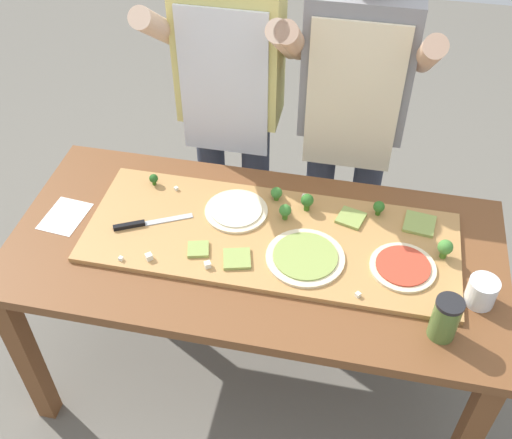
{
  "coord_description": "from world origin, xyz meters",
  "views": [
    {
      "loc": [
        0.3,
        -1.43,
        2.32
      ],
      "look_at": [
        -0.01,
        0.07,
        0.86
      ],
      "focal_mm": 42.99,
      "sensor_mm": 36.0,
      "label": 1
    }
  ],
  "objects": [
    {
      "name": "cheese_crumble_c",
      "position": [
        -0.13,
        -0.15,
        0.83
      ],
      "size": [
        0.03,
        0.03,
        0.02
      ],
      "primitive_type": "cube",
      "rotation": [
        0.0,
        0.0,
        0.53
      ],
      "color": "silver",
      "rests_on": "cutting_board"
    },
    {
      "name": "broccoli_floret_back_right",
      "position": [
        -0.43,
        0.22,
        0.85
      ],
      "size": [
        0.03,
        0.03,
        0.05
      ],
      "color": "#2C5915",
      "rests_on": "cutting_board"
    },
    {
      "name": "chefs_knife",
      "position": [
        -0.4,
        -0.0,
        0.82
      ],
      "size": [
        0.26,
        0.14,
        0.02
      ],
      "color": "#B7BABF",
      "rests_on": "cutting_board"
    },
    {
      "name": "cheese_crumble_a",
      "position": [
        -0.42,
        -0.18,
        0.83
      ],
      "size": [
        0.02,
        0.02,
        0.01
      ],
      "primitive_type": "cube",
      "rotation": [
        0.0,
        0.0,
        1.28
      ],
      "color": "white",
      "rests_on": "cutting_board"
    },
    {
      "name": "pizza_slice_near_right",
      "position": [
        -0.18,
        -0.08,
        0.82
      ],
      "size": [
        0.09,
        0.09,
        0.01
      ],
      "primitive_type": "cube",
      "rotation": [
        0.0,
        0.0,
        0.26
      ],
      "color": "#899E4C",
      "rests_on": "cutting_board"
    },
    {
      "name": "ground_plane",
      "position": [
        0.0,
        0.0,
        0.0
      ],
      "size": [
        8.0,
        8.0,
        0.0
      ],
      "primitive_type": "plane",
      "color": "#6B665B"
    },
    {
      "name": "pizza_whole_cheese_artichoke",
      "position": [
        -0.09,
        0.13,
        0.83
      ],
      "size": [
        0.23,
        0.23,
        0.02
      ],
      "color": "beige",
      "rests_on": "cutting_board"
    },
    {
      "name": "prep_table",
      "position": [
        0.0,
        0.0,
        0.69
      ],
      "size": [
        1.7,
        0.81,
        0.8
      ],
      "color": "brown",
      "rests_on": "ground"
    },
    {
      "name": "sauce_jar",
      "position": [
        0.62,
        -0.25,
        0.87
      ],
      "size": [
        0.08,
        0.08,
        0.15
      ],
      "color": "#517033",
      "rests_on": "prep_table"
    },
    {
      "name": "pizza_whole_tomato_red",
      "position": [
        0.5,
        -0.02,
        0.83
      ],
      "size": [
        0.22,
        0.22,
        0.02
      ],
      "color": "beige",
      "rests_on": "cutting_board"
    },
    {
      "name": "cook_right",
      "position": [
        0.26,
        0.61,
        1.0
      ],
      "size": [
        0.54,
        0.39,
        1.67
      ],
      "color": "#333847",
      "rests_on": "ground"
    },
    {
      "name": "cook_left",
      "position": [
        -0.23,
        0.61,
        1.0
      ],
      "size": [
        0.54,
        0.39,
        1.67
      ],
      "color": "#333847",
      "rests_on": "ground"
    },
    {
      "name": "pizza_slice_far_left",
      "position": [
        -0.04,
        -0.1,
        0.82
      ],
      "size": [
        0.11,
        0.11,
        0.01
      ],
      "primitive_type": "cube",
      "rotation": [
        0.0,
        0.0,
        0.26
      ],
      "color": "#899E4C",
      "rests_on": "cutting_board"
    },
    {
      "name": "broccoli_floret_front_left",
      "position": [
        0.4,
        0.22,
        0.85
      ],
      "size": [
        0.04,
        0.04,
        0.06
      ],
      "color": "#366618",
      "rests_on": "cutting_board"
    },
    {
      "name": "cutting_board",
      "position": [
        0.05,
        0.04,
        0.81
      ],
      "size": [
        1.28,
        0.49,
        0.02
      ],
      "primitive_type": "cube",
      "color": "#B27F47",
      "rests_on": "prep_table"
    },
    {
      "name": "cheese_crumble_e",
      "position": [
        0.13,
        0.25,
        0.83
      ],
      "size": [
        0.02,
        0.02,
        0.02
      ],
      "primitive_type": "cube",
      "rotation": [
        0.0,
        0.0,
        1.46
      ],
      "color": "silver",
      "rests_on": "cutting_board"
    },
    {
      "name": "broccoli_floret_front_mid",
      "position": [
        0.08,
        0.13,
        0.86
      ],
      "size": [
        0.04,
        0.04,
        0.06
      ],
      "color": "#3F7220",
      "rests_on": "cutting_board"
    },
    {
      "name": "broccoli_floret_center_right",
      "position": [
        0.63,
        0.06,
        0.86
      ],
      "size": [
        0.05,
        0.05,
        0.07
      ],
      "color": "#487A23",
      "rests_on": "cutting_board"
    },
    {
      "name": "cheese_crumble_d",
      "position": [
        0.36,
        -0.17,
        0.83
      ],
      "size": [
        0.02,
        0.02,
        0.01
      ],
      "primitive_type": "cube",
      "rotation": [
        0.0,
        0.0,
        0.9
      ],
      "color": "white",
      "rests_on": "cutting_board"
    },
    {
      "name": "pizza_slice_far_right",
      "position": [
        0.55,
        0.19,
        0.82
      ],
      "size": [
        0.12,
        0.12,
        0.01
      ],
      "primitive_type": "cube",
      "rotation": [
        0.0,
        0.0,
        -0.13
      ],
      "color": "#899E4C",
      "rests_on": "cutting_board"
    },
    {
      "name": "cheese_crumble_f",
      "position": [
        -0.33,
        -0.15,
        0.83
      ],
      "size": [
        0.03,
        0.03,
        0.02
      ],
      "primitive_type": "cube",
      "rotation": [
        0.0,
        0.0,
        0.74
      ],
      "color": "silver",
      "rests_on": "cutting_board"
    },
    {
      "name": "pizza_slice_center",
      "position": [
        0.31,
        0.17,
        0.82
      ],
      "size": [
        0.11,
        0.11,
        0.01
      ],
      "primitive_type": "cube",
      "rotation": [
        0.0,
        0.0,
        -0.28
      ],
      "color": "#899E4C",
      "rests_on": "cutting_board"
    },
    {
      "name": "flour_cup",
      "position": [
        0.74,
        -0.1,
        0.84
      ],
      "size": [
        0.09,
        0.09,
        0.09
      ],
      "color": "white",
      "rests_on": "prep_table"
    },
    {
      "name": "pizza_whole_pesto_green",
      "position": [
        0.18,
        -0.05,
        0.83
      ],
      "size": [
        0.26,
        0.26,
        0.02
      ],
      "color": "beige",
      "rests_on": "cutting_board"
    },
    {
      "name": "broccoli_floret_back_left",
      "position": [
        0.15,
        0.19,
        0.86
      ],
      "size": [
        0.05,
        0.05,
        0.07
      ],
      "color": "#366618",
      "rests_on": "cutting_board"
    },
    {
      "name": "broccoli_floret_back_mid",
      "position": [
        0.03,
        0.22,
        0.85
      ],
      "size": [
        0.04,
        0.04,
        0.05
      ],
      "color": "#3F7220",
      "rests_on": "cutting_board"
    },
    {
      "name": "cheese_crumble_b",
      "position": [
        -0.34,
        0.2,
        0.83
      ],
      "size": [
        0.02,
        0.02,
        0.01
      ],
      "primitive_type": "cube",
      "rotation": [
        0.0,
        0.0,
        1.05
      ],
      "color": "silver",
      "rests_on": "cutting_board"
    },
    {
      "name": "recipe_note",
      "position": [
        -0.7,
        -0.0,
        0.8
      ],
      "size": [
        0.15,
        0.19,
        0.0
      ],
      "primitive_type": "cube",
      "rotation": [
        0.0,
        0.0,
        -0.1
      ],
      "color": "white",
      "rests_on": "prep_table"
    }
  ]
}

